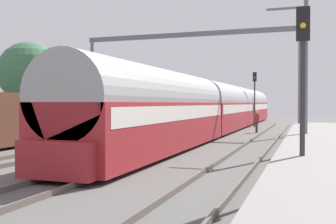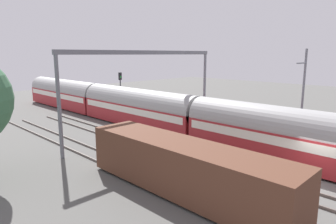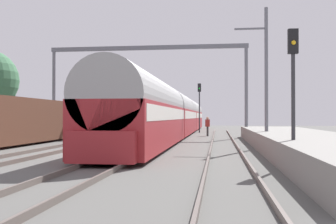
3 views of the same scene
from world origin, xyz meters
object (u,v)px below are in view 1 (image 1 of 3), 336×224
object	(u,v)px
railway_signal_near	(303,73)
railway_signal_far	(255,92)
person_crossing	(257,120)
freight_car	(36,118)
catenary_gantry	(187,57)
passenger_train	(224,107)

from	to	relation	value
railway_signal_near	railway_signal_far	xyz separation A→B (m)	(-4.71, 28.43, 0.25)
railway_signal_far	railway_signal_near	bearing A→B (deg)	-80.60
person_crossing	railway_signal_far	world-z (taller)	railway_signal_far
freight_car	railway_signal_far	size ratio (longest dim) A/B	2.43
railway_signal_far	catenary_gantry	size ratio (longest dim) A/B	0.31
railway_signal_far	freight_car	bearing A→B (deg)	-117.93
person_crossing	catenary_gantry	bearing A→B (deg)	-156.09
catenary_gantry	freight_car	bearing A→B (deg)	-122.19
passenger_train	freight_car	world-z (taller)	passenger_train
freight_car	railway_signal_near	size ratio (longest dim) A/B	2.65
person_crossing	railway_signal_near	world-z (taller)	railway_signal_near
freight_car	railway_signal_near	world-z (taller)	railway_signal_near
freight_car	passenger_train	bearing A→B (deg)	58.77
railway_signal_far	person_crossing	bearing A→B (deg)	-81.91
freight_car	catenary_gantry	bearing A→B (deg)	57.81
railway_signal_far	catenary_gantry	xyz separation A→B (m)	(-4.05, -9.54, 2.54)
passenger_train	catenary_gantry	xyz separation A→B (m)	(-2.13, -3.91, 3.97)
passenger_train	railway_signal_near	distance (m)	23.77
railway_signal_near	catenary_gantry	world-z (taller)	catenary_gantry
passenger_train	person_crossing	distance (m)	3.69
person_crossing	railway_signal_near	distance (m)	21.28
freight_car	railway_signal_far	bearing A→B (deg)	62.07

